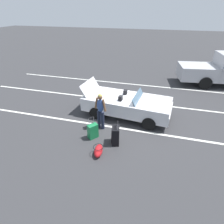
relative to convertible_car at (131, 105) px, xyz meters
name	(u,v)px	position (x,y,z in m)	size (l,w,h in m)	color
ground_plane	(126,115)	(-0.20, 0.02, -0.59)	(80.00, 80.00, 0.00)	#333335
lot_line_near	(121,128)	(-0.20, -1.19, -0.59)	(18.00, 0.12, 0.01)	silver
lot_line_mid	(131,102)	(-0.20, 1.51, -0.59)	(18.00, 0.12, 0.01)	silver
lot_line_far	(138,85)	(-0.20, 4.21, -0.59)	(18.00, 0.12, 0.01)	silver
convertible_car	(131,105)	(0.00, 0.00, 0.00)	(4.36, 2.16, 1.50)	silver
suitcase_large_black	(115,135)	(-0.19, -2.21, -0.22)	(0.39, 0.53, 0.97)	black
suitcase_medium_bright	(93,131)	(-1.16, -2.12, -0.28)	(0.44, 0.46, 0.95)	#19723F
duffel_bag	(98,151)	(-0.63, -3.00, -0.43)	(0.43, 0.68, 0.34)	red
traveler_person	(100,110)	(-1.07, -1.37, 0.34)	(0.60, 0.31, 1.65)	#1E2338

